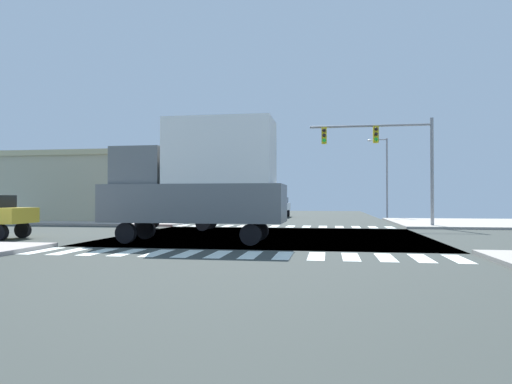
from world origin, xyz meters
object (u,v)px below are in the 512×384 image
object	(u,v)px
street_lamp	(384,170)
box_truck_queued_1	(200,178)
traffic_signal_mast	(383,147)
pickup_farside_1	(180,207)
sedan_leading_3	(279,205)
bank_building	(60,187)
sedan_nearside_1	(246,205)

from	to	relation	value
street_lamp	box_truck_queued_1	world-z (taller)	street_lamp
traffic_signal_mast	pickup_farside_1	size ratio (longest dim) A/B	1.45
street_lamp	sedan_leading_3	world-z (taller)	street_lamp
bank_building	traffic_signal_mast	bearing A→B (deg)	-11.33
street_lamp	pickup_farside_1	bearing A→B (deg)	-127.58
sedan_nearside_1	box_truck_queued_1	xyz separation A→B (m)	(2.54, -24.26, 1.45)
bank_building	pickup_farside_1	xyz separation A→B (m)	(13.12, -9.05, -1.35)
bank_building	sedan_leading_3	size ratio (longest dim) A/B	3.94
street_lamp	sedan_leading_3	bearing A→B (deg)	173.76
sedan_nearside_1	pickup_farside_1	world-z (taller)	pickup_farside_1
street_lamp	sedan_nearside_1	size ratio (longest dim) A/B	1.65
traffic_signal_mast	sedan_leading_3	bearing A→B (deg)	119.57
sedan_leading_3	box_truck_queued_1	bearing A→B (deg)	88.95
traffic_signal_mast	sedan_nearside_1	size ratio (longest dim) A/B	1.72
traffic_signal_mast	bank_building	world-z (taller)	traffic_signal_mast
traffic_signal_mast	box_truck_queued_1	xyz separation A→B (m)	(-8.37, -11.11, -2.35)
pickup_farside_1	sedan_leading_3	world-z (taller)	pickup_farside_1
traffic_signal_mast	sedan_nearside_1	distance (m)	17.51
box_truck_queued_1	sedan_leading_3	xyz separation A→B (m)	(0.46, 25.05, -1.45)
street_lamp	pickup_farside_1	xyz separation A→B (m)	(-13.10, -17.02, -3.02)
box_truck_queued_1	sedan_leading_3	distance (m)	25.10
bank_building	sedan_nearside_1	world-z (taller)	bank_building
traffic_signal_mast	box_truck_queued_1	distance (m)	14.11
box_truck_queued_1	sedan_nearside_1	bearing A→B (deg)	5.98
pickup_farside_1	sedan_leading_3	distance (m)	18.42
traffic_signal_mast	pickup_farside_1	xyz separation A→B (m)	(-11.56, -4.11, -3.63)
pickup_farside_1	box_truck_queued_1	bearing A→B (deg)	24.52
traffic_signal_mast	sedan_nearside_1	world-z (taller)	traffic_signal_mast
sedan_nearside_1	traffic_signal_mast	bearing A→B (deg)	129.67
box_truck_queued_1	traffic_signal_mast	bearing A→B (deg)	-36.99
traffic_signal_mast	bank_building	distance (m)	25.27
bank_building	sedan_leading_3	world-z (taller)	bank_building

